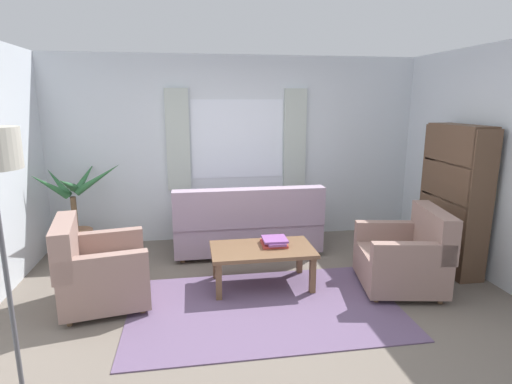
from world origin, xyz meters
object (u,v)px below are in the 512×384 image
Objects in this scene: couch at (247,225)px; armchair_right at (406,257)px; book_stack_on_table at (275,242)px; potted_plant at (76,223)px; bookshelf at (452,196)px; armchair_left at (98,271)px; coffee_table at (262,253)px.

couch is 1.96× the size of armchair_right.
potted_plant is (-2.36, 1.16, -0.02)m from book_stack_on_table.
bookshelf is (2.14, 0.07, 0.42)m from book_stack_on_table.
potted_plant is 0.72× the size of bookshelf.
book_stack_on_table is 2.62m from potted_plant.
potted_plant reaches higher than armchair_left.
armchair_left and armchair_right have the same top height.
armchair_left is at bearing -174.95° from coffee_table.
potted_plant reaches higher than armchair_right.
couch reaches higher than armchair_right.
armchair_left is 3.24× the size of book_stack_on_table.
armchair_right is at bearing -102.90° from armchair_left.
couch reaches higher than book_stack_on_table.
armchair_left is at bearing -68.62° from potted_plant.
armchair_left is 1.00× the size of armchair_right.
armchair_right is (1.52, -1.34, -0.01)m from couch.
potted_plant is at bearing 150.93° from coffee_table.
armchair_left is 1.48m from potted_plant.
couch is 2.03m from armchair_right.
couch is at bearing 99.81° from book_stack_on_table.
coffee_table is 0.19m from book_stack_on_table.
couch is 1.73× the size of coffee_table.
couch is 1.95× the size of armchair_left.
couch is at bearing -121.16° from armchair_right.
armchair_right is at bearing -22.30° from potted_plant.
armchair_left is 4.00m from bookshelf.
coffee_table is 3.66× the size of book_stack_on_table.
bookshelf is (2.31, -0.90, 0.52)m from couch.
armchair_left reaches higher than book_stack_on_table.
bookshelf is at bearing 1.94° from book_stack_on_table.
potted_plant is (-3.71, 1.52, 0.10)m from armchair_right.
armchair_right is 3.24× the size of book_stack_on_table.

